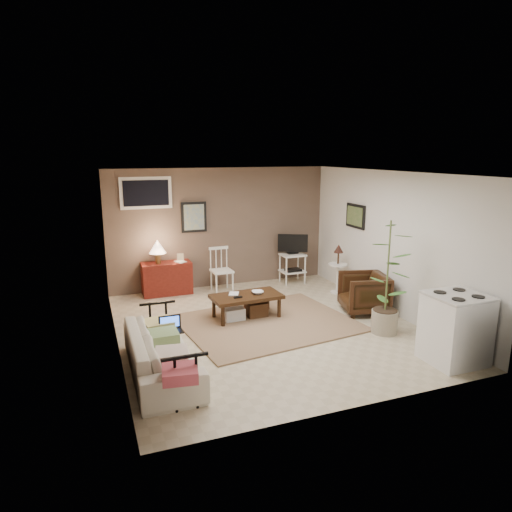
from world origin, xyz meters
name	(u,v)px	position (x,y,z in m)	size (l,w,h in m)	color
floor	(267,327)	(0.00, 0.00, 0.00)	(5.00, 5.00, 0.00)	#C1B293
art_back	(194,217)	(-0.55, 2.48, 1.45)	(0.50, 0.03, 0.60)	black
art_right	(355,216)	(2.23, 1.05, 1.52)	(0.03, 0.60, 0.45)	black
window	(146,193)	(-1.45, 2.48, 1.95)	(0.96, 0.03, 0.60)	white
rug	(268,323)	(0.07, 0.13, 0.01)	(2.63, 2.11, 0.03)	#82684B
coffee_table	(246,305)	(-0.18, 0.47, 0.24)	(1.17, 0.65, 0.43)	#33210E
sofa	(161,346)	(-1.80, -0.98, 0.37)	(1.89, 0.55, 0.74)	beige
sofa_pillows	(168,346)	(-1.75, -1.20, 0.45)	(0.36, 1.80, 0.13)	beige
sofa_end_rails	(170,349)	(-1.69, -0.98, 0.32)	(0.51, 1.89, 0.63)	black
laptop	(171,327)	(-1.62, -0.66, 0.48)	(0.29, 0.21, 0.20)	black
red_console	(166,275)	(-1.18, 2.28, 0.38)	(0.94, 0.42, 1.08)	maroon
spindle_chair	(221,271)	(-0.12, 2.10, 0.41)	(0.41, 0.41, 0.87)	white
tv_stand	(293,257)	(1.44, 2.13, 0.55)	(0.57, 0.40, 1.04)	white
side_table	(338,263)	(1.96, 1.17, 0.60)	(0.36, 0.36, 0.97)	white
armchair	(364,291)	(1.82, 0.05, 0.38)	(0.73, 0.68, 0.75)	black
potted_plant	(388,273)	(1.60, -0.84, 0.94)	(0.44, 0.44, 1.76)	#A1987F
stove	(455,328)	(1.84, -1.99, 0.46)	(0.71, 0.66, 0.93)	white
bowl	(258,288)	(0.03, 0.46, 0.50)	(0.19, 0.05, 0.19)	#33210E
book_table	(229,288)	(-0.43, 0.60, 0.52)	(0.16, 0.02, 0.21)	#33210E
book_console	(177,257)	(-0.97, 2.18, 0.74)	(0.16, 0.02, 0.22)	#33210E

